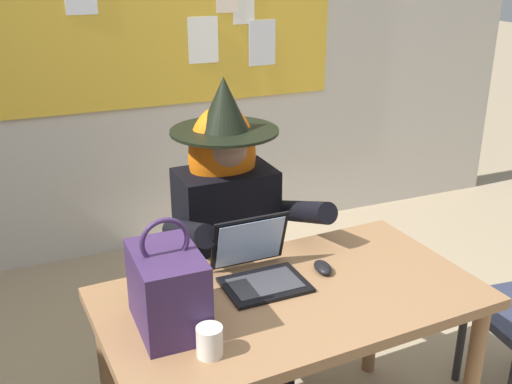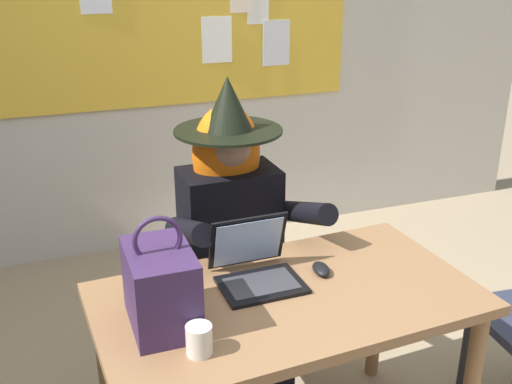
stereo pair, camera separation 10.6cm
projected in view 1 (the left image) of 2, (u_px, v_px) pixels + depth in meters
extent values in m
cube|color=beige|center=(147.00, 43.00, 3.71)|extent=(5.40, 0.10, 2.65)
cube|color=gold|center=(147.00, 5.00, 3.57)|extent=(2.40, 0.02, 1.20)
cube|color=white|center=(266.00, 43.00, 3.93)|extent=(0.24, 0.02, 0.29)
cube|color=white|center=(199.00, 40.00, 3.76)|extent=(0.24, 0.02, 0.28)
cube|color=white|center=(244.00, 1.00, 3.78)|extent=(0.14, 0.00, 0.28)
cube|color=#8E6642|center=(291.00, 298.00, 2.15)|extent=(1.37, 0.81, 0.04)
cylinder|color=#8E6642|center=(109.00, 382.00, 2.29)|extent=(0.06, 0.06, 0.70)
cylinder|color=#8E6642|center=(373.00, 305.00, 2.79)|extent=(0.06, 0.06, 0.70)
cube|color=#4C1E19|center=(229.00, 282.00, 2.81)|extent=(0.45, 0.45, 0.04)
cube|color=#4C1E19|center=(216.00, 218.00, 2.88)|extent=(0.38, 0.07, 0.45)
cylinder|color=#262628|center=(276.00, 338.00, 2.79)|extent=(0.04, 0.04, 0.42)
cylinder|color=#262628|center=(204.00, 353.00, 2.69)|extent=(0.04, 0.04, 0.42)
cylinder|color=#262628|center=(252.00, 300.00, 3.09)|extent=(0.04, 0.04, 0.42)
cylinder|color=#262628|center=(186.00, 312.00, 2.99)|extent=(0.04, 0.04, 0.42)
cylinder|color=black|center=(282.00, 359.00, 2.62)|extent=(0.11, 0.11, 0.46)
cylinder|color=black|center=(239.00, 371.00, 2.54)|extent=(0.11, 0.11, 0.46)
cylinder|color=black|center=(266.00, 288.00, 2.66)|extent=(0.16, 0.42, 0.15)
cylinder|color=black|center=(223.00, 298.00, 2.59)|extent=(0.16, 0.42, 0.15)
cube|color=black|center=(226.00, 225.00, 2.72)|extent=(0.43, 0.27, 0.52)
cylinder|color=black|center=(301.00, 211.00, 2.58)|extent=(0.10, 0.46, 0.24)
cylinder|color=black|center=(188.00, 232.00, 2.39)|extent=(0.10, 0.46, 0.24)
sphere|color=#A37A60|center=(225.00, 148.00, 2.58)|extent=(0.20, 0.20, 0.20)
ellipsoid|color=orange|center=(222.00, 155.00, 2.63)|extent=(0.30, 0.23, 0.44)
cylinder|color=black|center=(224.00, 131.00, 2.56)|extent=(0.46, 0.46, 0.01)
cone|color=black|center=(224.00, 104.00, 2.51)|extent=(0.21, 0.21, 0.23)
cube|color=black|center=(265.00, 285.00, 2.18)|extent=(0.30, 0.22, 0.01)
cube|color=#333338|center=(265.00, 283.00, 2.18)|extent=(0.25, 0.16, 0.00)
cube|color=black|center=(249.00, 241.00, 2.26)|extent=(0.29, 0.08, 0.21)
cube|color=#99B7E0|center=(250.00, 242.00, 2.25)|extent=(0.26, 0.06, 0.19)
ellipsoid|color=black|center=(323.00, 267.00, 2.28)|extent=(0.07, 0.11, 0.03)
cube|color=#38234C|center=(168.00, 290.00, 1.91)|extent=(0.20, 0.30, 0.26)
torus|color=#38234C|center=(165.00, 241.00, 1.85)|extent=(0.16, 0.02, 0.16)
cylinder|color=silver|center=(210.00, 341.00, 1.80)|extent=(0.08, 0.08, 0.09)
cylinder|color=#262628|center=(461.00, 342.00, 2.77)|extent=(0.04, 0.04, 0.41)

